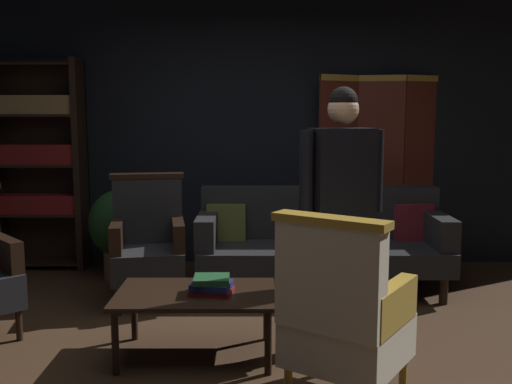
% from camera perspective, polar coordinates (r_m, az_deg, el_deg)
% --- Properties ---
extents(ground_plane, '(10.00, 10.00, 0.00)m').
position_cam_1_polar(ground_plane, '(3.85, 0.04, -15.85)').
color(ground_plane, '#3D2819').
extents(back_wall, '(7.20, 0.10, 2.80)m').
position_cam_1_polar(back_wall, '(5.97, -0.06, 6.45)').
color(back_wall, black).
rests_on(back_wall, ground_plane).
extents(folding_screen, '(1.29, 0.34, 1.90)m').
position_cam_1_polar(folding_screen, '(5.99, 11.79, 2.32)').
color(folding_screen, '#5B2319').
rests_on(folding_screen, ground_plane).
extents(bookshelf, '(0.90, 0.32, 2.05)m').
position_cam_1_polar(bookshelf, '(6.12, -20.64, 2.84)').
color(bookshelf, black).
rests_on(bookshelf, ground_plane).
extents(velvet_couch, '(2.12, 0.78, 0.88)m').
position_cam_1_polar(velvet_couch, '(5.12, 6.16, -4.54)').
color(velvet_couch, black).
rests_on(velvet_couch, ground_plane).
extents(coffee_table, '(1.00, 0.64, 0.42)m').
position_cam_1_polar(coffee_table, '(3.76, -6.07, -10.33)').
color(coffee_table, black).
rests_on(coffee_table, ground_plane).
extents(armchair_gilt_accent, '(0.80, 0.80, 1.04)m').
position_cam_1_polar(armchair_gilt_accent, '(3.15, 8.25, -11.83)').
color(armchair_gilt_accent, '#B78E33').
rests_on(armchair_gilt_accent, ground_plane).
extents(armchair_wing_left, '(0.67, 0.66, 1.04)m').
position_cam_1_polar(armchair_wing_left, '(4.83, -10.65, -4.91)').
color(armchair_wing_left, black).
rests_on(armchair_wing_left, ground_plane).
extents(standing_figure, '(0.56, 0.33, 1.70)m').
position_cam_1_polar(standing_figure, '(3.82, 8.11, -0.07)').
color(standing_figure, black).
rests_on(standing_figure, ground_plane).
extents(potted_plant, '(0.53, 0.53, 0.82)m').
position_cam_1_polar(potted_plant, '(5.59, -13.49, -3.40)').
color(potted_plant, brown).
rests_on(potted_plant, ground_plane).
extents(book_red_leather, '(0.29, 0.23, 0.03)m').
position_cam_1_polar(book_red_leather, '(3.71, -4.54, -9.59)').
color(book_red_leather, maroon).
rests_on(book_red_leather, coffee_table).
extents(book_navy_cloth, '(0.27, 0.24, 0.04)m').
position_cam_1_polar(book_navy_cloth, '(3.70, -4.54, -9.06)').
color(book_navy_cloth, navy).
rests_on(book_navy_cloth, book_red_leather).
extents(book_green_cloth, '(0.22, 0.20, 0.04)m').
position_cam_1_polar(book_green_cloth, '(3.69, -4.55, -8.48)').
color(book_green_cloth, '#1E4C28').
rests_on(book_green_cloth, book_navy_cloth).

